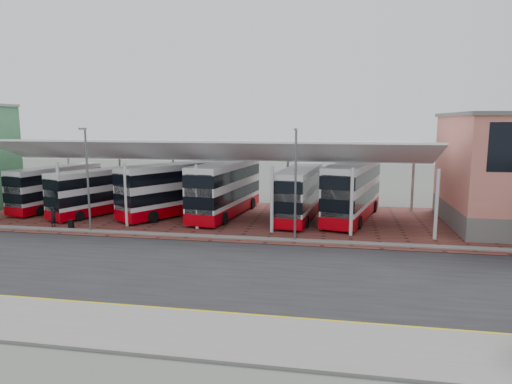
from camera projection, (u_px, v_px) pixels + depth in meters
ground at (251, 267)px, 27.08m from camera, size 140.00×140.00×0.00m
road at (248, 272)px, 26.10m from camera, size 120.00×14.00×0.02m
forecourt at (302, 221)px, 39.36m from camera, size 72.00×16.00×0.06m
sidewalk at (209, 335)px, 18.32m from camera, size 120.00×4.00×0.14m
north_kerb at (267, 239)px, 33.09m from camera, size 120.00×0.80×0.14m
yellow_line_near at (221, 315)px, 20.27m from camera, size 120.00×0.12×0.01m
yellow_line_far at (223, 312)px, 20.56m from camera, size 120.00×0.12×0.01m
canopy at (215, 152)px, 40.79m from camera, size 37.00×11.63×7.07m
lamp_west at (87, 176)px, 34.97m from camera, size 0.16×0.90×8.07m
lamp_east at (295, 181)px, 32.15m from camera, size 0.16×0.90×8.07m
bus_0 at (57, 188)px, 44.47m from camera, size 4.37×10.34×4.15m
bus_1 at (101, 192)px, 42.12m from camera, size 6.11×10.11×4.13m
bus_2 at (177, 189)px, 41.68m from camera, size 8.21×11.12×4.71m
bus_3 at (225, 189)px, 41.34m from camera, size 4.22×12.01×4.85m
bus_4 at (300, 194)px, 39.96m from camera, size 3.59×11.01×4.45m
bus_5 at (353, 191)px, 39.87m from camera, size 5.45×12.34×4.95m
pedestrian at (53, 217)px, 36.96m from camera, size 0.42×0.62×1.65m
suitcase at (71, 224)px, 36.50m from camera, size 0.39×0.28×0.67m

